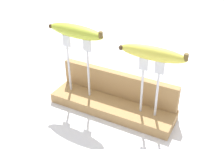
% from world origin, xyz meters
% --- Properties ---
extents(ground_plane, '(3.00, 3.00, 0.00)m').
position_xyz_m(ground_plane, '(0.00, 0.00, 0.00)').
color(ground_plane, silver).
extents(wooden_board, '(0.40, 0.11, 0.03)m').
position_xyz_m(wooden_board, '(0.00, 0.00, 0.02)').
color(wooden_board, '#A87F4C').
rests_on(wooden_board, ground).
extents(board_backstop, '(0.39, 0.02, 0.08)m').
position_xyz_m(board_backstop, '(0.00, 0.04, 0.07)').
color(board_backstop, '#A87F4C').
rests_on(board_backstop, wooden_board).
extents(fork_stand_left, '(0.10, 0.01, 0.19)m').
position_xyz_m(fork_stand_left, '(-0.12, -0.00, 0.15)').
color(fork_stand_left, silver).
rests_on(fork_stand_left, wooden_board).
extents(fork_stand_right, '(0.07, 0.01, 0.18)m').
position_xyz_m(fork_stand_right, '(0.12, -0.00, 0.14)').
color(fork_stand_right, silver).
rests_on(fork_stand_right, wooden_board).
extents(banana_raised_left, '(0.19, 0.05, 0.04)m').
position_xyz_m(banana_raised_left, '(-0.12, -0.00, 0.25)').
color(banana_raised_left, '#B2C138').
rests_on(banana_raised_left, fork_stand_left).
extents(banana_raised_right, '(0.19, 0.04, 0.04)m').
position_xyz_m(banana_raised_right, '(0.12, -0.00, 0.23)').
color(banana_raised_right, '#DBD147').
rests_on(banana_raised_right, fork_stand_right).
extents(fork_fallen_near, '(0.14, 0.12, 0.01)m').
position_xyz_m(fork_fallen_near, '(-0.41, 0.29, 0.00)').
color(fork_fallen_near, silver).
rests_on(fork_fallen_near, ground).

